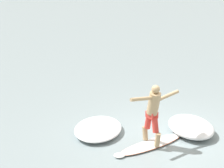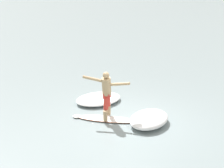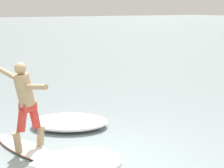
% 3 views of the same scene
% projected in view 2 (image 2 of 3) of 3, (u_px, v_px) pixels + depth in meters
% --- Properties ---
extents(ground_plane, '(200.00, 200.00, 0.00)m').
position_uv_depth(ground_plane, '(129.00, 122.00, 11.83)').
color(ground_plane, gray).
extents(surfboard, '(2.16, 0.96, 0.22)m').
position_uv_depth(surfboard, '(106.00, 119.00, 11.95)').
color(surfboard, silver).
rests_on(surfboard, ground).
extents(surfer, '(1.47, 0.66, 1.57)m').
position_uv_depth(surfer, '(107.00, 91.00, 11.58)').
color(surfer, tan).
rests_on(surfer, surfboard).
extents(wave_foam_at_tail, '(1.95, 2.08, 0.24)m').
position_uv_depth(wave_foam_at_tail, '(98.00, 99.00, 13.34)').
color(wave_foam_at_tail, white).
rests_on(wave_foam_at_tail, ground).
extents(wave_foam_at_nose, '(1.22, 1.63, 0.36)m').
position_uv_depth(wave_foam_at_nose, '(149.00, 119.00, 11.60)').
color(wave_foam_at_nose, white).
rests_on(wave_foam_at_nose, ground).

